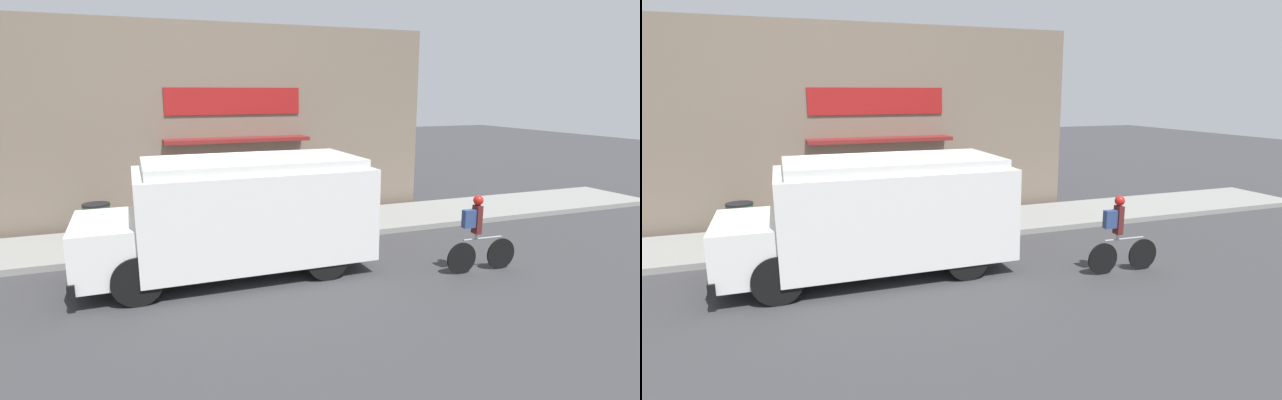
# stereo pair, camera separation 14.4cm
# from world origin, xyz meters

# --- Properties ---
(ground_plane) EXTENTS (70.00, 70.00, 0.00)m
(ground_plane) POSITION_xyz_m (0.00, 0.00, 0.00)
(ground_plane) COLOR #38383A
(sidewalk) EXTENTS (28.00, 2.55, 0.15)m
(sidewalk) POSITION_xyz_m (0.00, 1.28, 0.07)
(sidewalk) COLOR gray
(sidewalk) RESTS_ON ground_plane
(storefront) EXTENTS (13.40, 0.92, 5.45)m
(storefront) POSITION_xyz_m (0.03, 2.89, 2.72)
(storefront) COLOR #756656
(storefront) RESTS_ON ground_plane
(school_bus) EXTENTS (5.68, 2.79, 2.34)m
(school_bus) POSITION_xyz_m (0.08, -1.38, 1.23)
(school_bus) COLOR white
(school_bus) RESTS_ON ground_plane
(cyclist) EXTENTS (1.60, 0.20, 1.61)m
(cyclist) POSITION_xyz_m (4.60, -3.11, 0.78)
(cyclist) COLOR black
(cyclist) RESTS_ON ground_plane
(trash_bin) EXTENTS (0.64, 0.64, 0.84)m
(trash_bin) POSITION_xyz_m (-2.75, 1.85, 0.56)
(trash_bin) COLOR #2D5138
(trash_bin) RESTS_ON sidewalk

